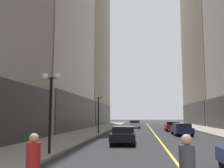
% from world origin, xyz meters
% --- Properties ---
extents(ground_plane, '(200.00, 200.00, 0.00)m').
position_xyz_m(ground_plane, '(0.00, 35.00, 0.00)').
color(ground_plane, '#2D2D30').
extents(sidewalk_left, '(4.50, 78.00, 0.15)m').
position_xyz_m(sidewalk_left, '(-8.25, 35.00, 0.07)').
color(sidewalk_left, '#9E9991').
rests_on(sidewalk_left, ground).
extents(sidewalk_right, '(4.50, 78.00, 0.15)m').
position_xyz_m(sidewalk_right, '(8.25, 35.00, 0.07)').
color(sidewalk_right, '#9E9991').
rests_on(sidewalk_right, ground).
extents(lane_centre_stripe, '(0.16, 70.00, 0.01)m').
position_xyz_m(lane_centre_stripe, '(0.00, 35.00, 0.00)').
color(lane_centre_stripe, '#E5D64C').
rests_on(lane_centre_stripe, ground).
extents(building_right_far, '(12.82, 26.00, 55.63)m').
position_xyz_m(building_right_far, '(16.81, 60.00, 27.73)').
color(building_right_far, '#B7AD99').
rests_on(building_right_far, ground).
extents(car_black, '(1.82, 4.59, 1.32)m').
position_xyz_m(car_black, '(-2.89, 16.75, 0.72)').
color(car_black, black).
rests_on(car_black, ground).
extents(car_navy, '(1.88, 4.68, 1.32)m').
position_xyz_m(car_navy, '(2.79, 25.90, 0.72)').
color(car_navy, '#141E4C').
rests_on(car_navy, ground).
extents(car_red, '(1.95, 4.27, 1.32)m').
position_xyz_m(car_red, '(2.74, 33.92, 0.72)').
color(car_red, '#B21919').
rests_on(car_red, ground).
extents(car_white, '(1.96, 4.51, 1.32)m').
position_xyz_m(car_white, '(-2.65, 42.55, 0.72)').
color(car_white, silver).
rests_on(car_white, ground).
extents(pedestrian_in_red_jacket, '(0.37, 0.37, 1.71)m').
position_xyz_m(pedestrian_in_red_jacket, '(-4.19, 2.86, 1.00)').
color(pedestrian_in_red_jacket, black).
rests_on(pedestrian_in_red_jacket, ground).
extents(street_lamp_left_near, '(1.06, 0.36, 4.43)m').
position_xyz_m(street_lamp_left_near, '(-6.40, 10.24, 3.26)').
color(street_lamp_left_near, black).
rests_on(street_lamp_left_near, ground).
extents(street_lamp_left_far, '(1.06, 0.36, 4.43)m').
position_xyz_m(street_lamp_left_far, '(-6.40, 26.32, 3.26)').
color(street_lamp_left_far, black).
rests_on(street_lamp_left_far, ground).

